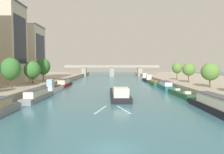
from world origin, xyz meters
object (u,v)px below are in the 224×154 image
Objects in this scene: moored_boat_right_gap_after at (165,86)px; tree_left_nearest at (43,66)px; moored_boat_left_near at (65,83)px; tree_right_midway at (189,69)px; moored_boat_left_lone at (38,95)px; barge_midriver at (119,94)px; moored_boat_left_gap_after at (54,88)px; moored_boat_right_second at (154,83)px; tree_right_distant at (210,72)px; tree_left_second at (11,69)px; moored_boat_right_upstream at (181,94)px; tree_right_by_lamp at (177,68)px; moored_boat_right_end at (214,104)px; moored_boat_right_lone at (147,79)px; tree_left_past_mid at (32,70)px; moored_boat_right_midway at (143,77)px; bridge_far at (112,69)px.

moored_boat_right_gap_after is 39.84m from tree_left_nearest.
moored_boat_left_near is 40.19m from tree_right_midway.
barge_midriver is at bearing 11.15° from moored_boat_left_lone.
moored_boat_right_gap_after is (31.37, 6.44, -0.03)m from moored_boat_left_gap_after.
moored_boat_right_second is 28.85m from tree_right_distant.
tree_right_midway is at bearing 16.56° from tree_left_second.
tree_right_midway is at bearing 89.62° from tree_right_distant.
moored_boat_right_gap_after is at bearing 175.79° from tree_right_midway.
tree_right_by_lamp is at bearing 74.16° from moored_boat_right_upstream.
moored_boat_right_end is at bearing -43.21° from tree_left_nearest.
tree_right_distant is at bearing -80.30° from moored_boat_right_lone.
moored_boat_left_lone is 12.30m from moored_boat_left_gap_after.
moored_boat_right_gap_after is at bearing 5.22° from tree_left_past_mid.
tree_right_midway is (38.01, 18.24, 4.92)m from moored_boat_left_lone.
tree_left_second is (-7.75, 4.63, 5.32)m from moored_boat_left_lone.
moored_boat_left_gap_after is 41.63m from tree_right_by_lamp.
moored_boat_left_gap_after is 58.22m from moored_boat_right_midway.
tree_left_second is (-38.56, -42.19, 5.38)m from moored_boat_right_lone.
moored_boat_right_end is 57.38m from moored_boat_right_lone.
moored_boat_right_end is 30.06m from tree_right_midway.
moored_boat_right_midway is (0.51, 14.47, 0.03)m from moored_boat_right_lone.
moored_boat_right_second is (-0.17, 43.20, -0.45)m from moored_boat_right_end.
moored_boat_right_lone is 2.13× the size of tree_left_past_mid.
barge_midriver is 45.63m from moored_boat_right_lone.
moored_boat_right_second is (30.83, 20.33, -0.38)m from moored_boat_left_gap_after.
tree_right_by_lamp is (38.79, 1.51, 5.15)m from moored_boat_left_near.
moored_boat_right_end is (31.00, -22.86, 0.07)m from moored_boat_left_gap_after.
tree_left_second is at bearing -134.77° from moored_boat_left_gap_after.
moored_boat_right_gap_after is 15.84m from tree_right_distant.
tree_left_past_mid is (-37.92, 25.81, 4.69)m from moored_boat_right_end.
moored_boat_left_near is at bearing 130.25° from moored_boat_right_end.
tree_right_midway is 0.10× the size of bridge_far.
tree_left_second is 47.75m from tree_right_midway.
moored_boat_right_second is 0.22× the size of bridge_far.
moored_boat_right_second reaches higher than moored_boat_left_lone.
barge_midriver is 83.64m from bridge_far.
tree_right_distant is at bearing 4.96° from barge_midriver.
tree_left_past_mid is at bearing -129.81° from moored_boat_right_midway.
moored_boat_right_lone is at bearing 48.12° from moored_boat_left_gap_after.
tree_left_past_mid reaches higher than moored_boat_left_lone.
tree_left_second reaches higher than tree_left_past_mid.
moored_boat_left_gap_after is 8.90m from tree_left_past_mid.
moored_boat_right_lone is 43.13m from bridge_far.
moored_boat_right_upstream is 0.95× the size of moored_boat_right_second.
tree_left_nearest is at bearing -169.55° from moored_boat_right_second.
moored_boat_right_gap_after is 1.07× the size of moored_boat_right_midway.
moored_boat_right_midway is (0.09, 42.55, -0.10)m from moored_boat_right_gap_after.
moored_boat_left_gap_after reaches higher than moored_boat_right_end.
tree_left_second is (-24.70, 1.29, 5.46)m from barge_midriver.
moored_boat_left_gap_after reaches higher than moored_boat_left_lone.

